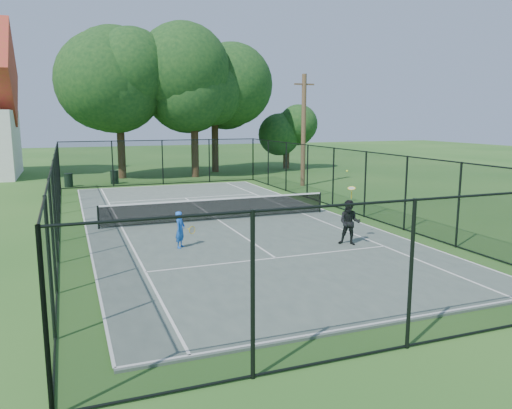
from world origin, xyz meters
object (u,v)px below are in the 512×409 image
object	(u,v)px
trash_bin_right	(114,177)
utility_pole	(304,130)
trash_bin_left	(69,180)
tennis_net	(218,208)
player_blue	(180,230)
player_black	(350,222)

from	to	relation	value
trash_bin_right	utility_pole	bearing A→B (deg)	-25.22
trash_bin_left	trash_bin_right	world-z (taller)	trash_bin_right
tennis_net	player_blue	world-z (taller)	player_blue
player_blue	utility_pole	bearing A→B (deg)	49.65
utility_pole	player_blue	xyz separation A→B (m)	(-11.06, -13.02, -2.98)
player_black	tennis_net	bearing A→B (deg)	118.28
trash_bin_right	player_black	world-z (taller)	player_black
trash_bin_left	player_blue	size ratio (longest dim) A/B	0.71
tennis_net	player_blue	distance (m)	4.76
utility_pole	player_black	size ratio (longest dim) A/B	2.81
tennis_net	trash_bin_right	bearing A→B (deg)	101.92
trash_bin_right	utility_pole	distance (m)	13.19
trash_bin_left	trash_bin_right	size ratio (longest dim) A/B	0.98
utility_pole	trash_bin_right	bearing A→B (deg)	154.78
utility_pole	player_black	bearing A→B (deg)	-110.21
tennis_net	player_black	size ratio (longest dim) A/B	3.92
utility_pole	player_blue	size ratio (longest dim) A/B	5.71
tennis_net	player_blue	xyz separation A→B (m)	(-2.54, -4.02, 0.11)
player_blue	trash_bin_left	bearing A→B (deg)	100.87
trash_bin_right	utility_pole	xyz separation A→B (m)	(11.57, -5.45, 3.21)
player_blue	player_black	distance (m)	5.90
tennis_net	trash_bin_left	bearing A→B (deg)	113.26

